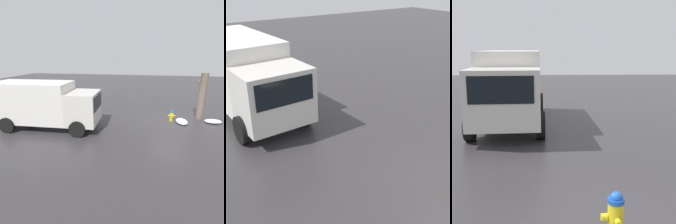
% 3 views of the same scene
% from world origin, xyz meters
% --- Properties ---
extents(delivery_truck, '(6.28, 2.71, 2.76)m').
position_xyz_m(delivery_truck, '(7.70, 2.50, 1.52)').
color(delivery_truck, beige).
rests_on(delivery_truck, ground_plane).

